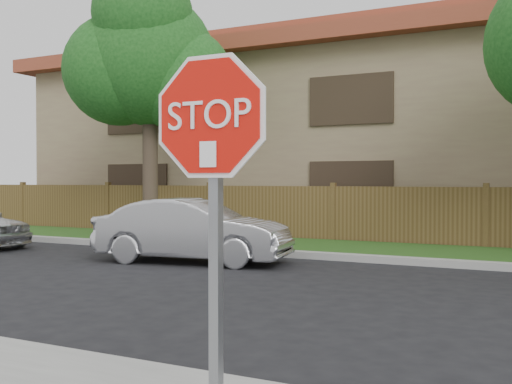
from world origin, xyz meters
The scene contains 7 objects.
far_curb centered at (0.00, 8.15, 0.07)m, with size 70.00×0.30×0.15m, color gray.
grass_strip centered at (0.00, 9.80, 0.06)m, with size 70.00×3.00×0.12m, color #1E4714.
fence centered at (0.00, 11.40, 0.80)m, with size 70.00×0.12×1.60m, color #4E391B.
apartment_building centered at (0.00, 17.00, 3.53)m, with size 35.20×9.20×7.20m.
tree_left centered at (-8.98, 9.57, 5.22)m, with size 4.80×3.90×7.78m.
stop_sign centered at (-0.31, -1.48, 1.83)m, with size 1.01×0.13×2.55m.
sedan_left centered at (-5.44, 6.39, 0.69)m, with size 1.45×4.17×1.37m, color #B0B0B5.
Camera 1 is at (1.48, -4.50, 1.78)m, focal length 42.00 mm.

